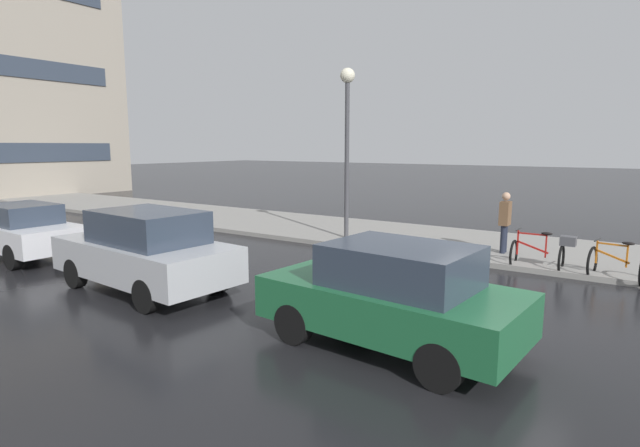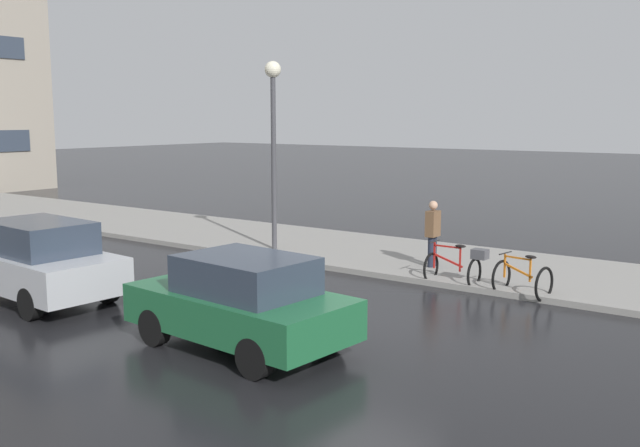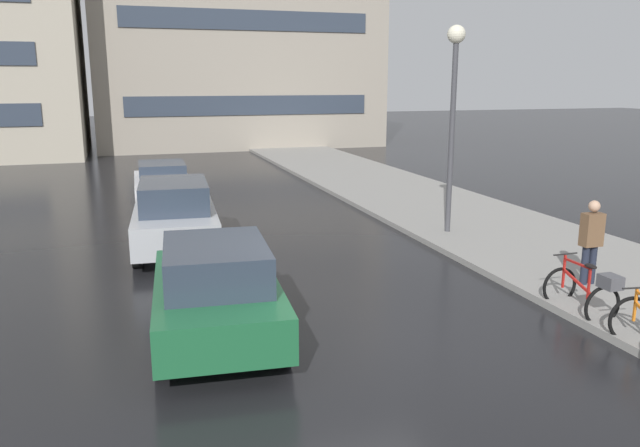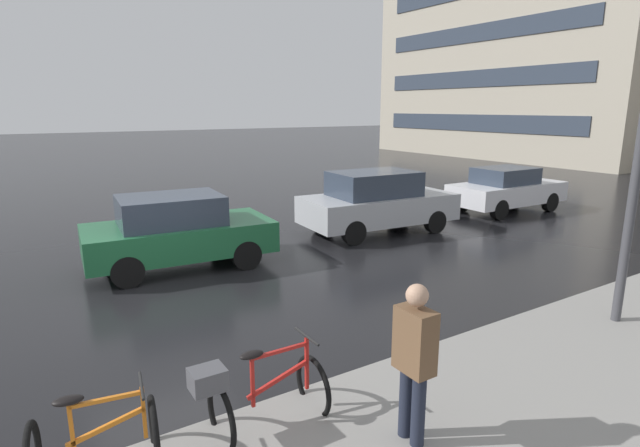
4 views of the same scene
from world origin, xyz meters
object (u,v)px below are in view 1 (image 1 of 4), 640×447
(car_white, at_px, (21,231))
(streetlamp, at_px, (347,121))
(pedestrian, at_px, (505,221))
(bicycle_nearest, at_px, (617,265))
(car_silver, at_px, (146,250))
(car_green, at_px, (393,295))
(bicycle_second, at_px, (544,252))

(car_white, distance_m, streetlamp, 9.78)
(pedestrian, bearing_deg, streetlamp, 95.49)
(bicycle_nearest, distance_m, car_silver, 10.36)
(bicycle_nearest, relative_size, car_green, 0.29)
(bicycle_nearest, height_order, bicycle_second, bicycle_second)
(bicycle_nearest, relative_size, streetlamp, 0.22)
(car_green, bearing_deg, streetlamp, 35.73)
(bicycle_nearest, height_order, car_white, car_white)
(bicycle_second, bearing_deg, car_white, 117.39)
(bicycle_nearest, xyz_separation_m, car_green, (-6.09, 2.60, 0.40))
(pedestrian, bearing_deg, car_silver, 143.55)
(bicycle_second, bearing_deg, streetlamp, 84.16)
(car_silver, relative_size, car_white, 1.08)
(bicycle_second, xyz_separation_m, car_green, (-6.21, 1.05, 0.31))
(car_green, bearing_deg, pedestrian, 1.27)
(car_green, distance_m, streetlamp, 8.92)
(car_green, bearing_deg, bicycle_nearest, -23.08)
(streetlamp, bearing_deg, car_silver, 173.88)
(car_white, bearing_deg, bicycle_second, -62.61)
(pedestrian, distance_m, streetlamp, 5.52)
(car_green, distance_m, pedestrian, 7.28)
(car_green, bearing_deg, car_silver, 91.63)
(car_green, height_order, streetlamp, streetlamp)
(car_white, bearing_deg, car_green, -89.53)
(bicycle_nearest, bearing_deg, car_silver, 127.14)
(car_white, bearing_deg, car_silver, -90.74)
(bicycle_second, height_order, car_silver, car_silver)
(car_green, height_order, pedestrian, pedestrian)
(pedestrian, bearing_deg, bicycle_second, -131.34)
(bicycle_nearest, bearing_deg, streetlamp, 84.41)
(pedestrian, xyz_separation_m, streetlamp, (-0.46, 4.75, 2.78))
(car_green, relative_size, pedestrian, 2.25)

